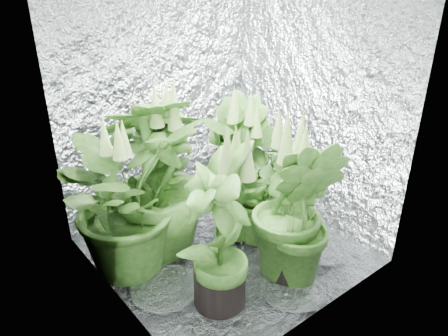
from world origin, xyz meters
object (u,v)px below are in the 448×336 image
object	(u,v)px
plant_b	(167,171)
plant_g	(296,213)
plant_d	(158,179)
plant_f	(219,231)
plant_e	(266,179)
circulation_fan	(233,174)
plant_a	(127,199)
plant_c	(235,170)

from	to	relation	value
plant_b	plant_g	bearing A→B (deg)	-72.24
plant_d	plant_f	size ratio (longest dim) A/B	1.09
plant_e	plant_g	bearing A→B (deg)	-111.80
plant_g	circulation_fan	size ratio (longest dim) A/B	2.70
plant_a	plant_e	xyz separation A→B (m)	(0.91, -0.28, -0.04)
plant_d	plant_g	size ratio (longest dim) A/B	1.12
plant_a	plant_c	world-z (taller)	plant_c
plant_d	plant_b	bearing A→B (deg)	46.41
plant_b	plant_g	xyz separation A→B (m)	(0.31, -0.96, -0.00)
plant_a	plant_g	bearing A→B (deg)	-44.64
plant_c	plant_g	world-z (taller)	plant_c
plant_a	plant_f	size ratio (longest dim) A/B	0.98
plant_c	plant_d	xyz separation A→B (m)	(-0.54, 0.13, 0.05)
plant_g	plant_c	bearing A→B (deg)	84.92
plant_f	circulation_fan	xyz separation A→B (m)	(0.93, 1.00, -0.33)
plant_a	circulation_fan	bearing A→B (deg)	18.18
plant_b	circulation_fan	size ratio (longest dim) A/B	2.68
plant_b	plant_c	xyz separation A→B (m)	(0.36, -0.32, 0.02)
circulation_fan	plant_e	bearing A→B (deg)	-115.17
plant_b	circulation_fan	world-z (taller)	plant_b
plant_c	plant_d	distance (m)	0.56
plant_f	plant_g	size ratio (longest dim) A/B	1.03
plant_b	plant_f	xyz separation A→B (m)	(-0.19, -0.85, 0.02)
circulation_fan	plant_b	bearing A→B (deg)	-172.18
plant_c	plant_g	size ratio (longest dim) A/B	1.01
plant_a	plant_b	distance (m)	0.49
plant_b	plant_g	distance (m)	1.00
plant_f	plant_g	xyz separation A→B (m)	(0.49, -0.11, -0.02)
plant_d	circulation_fan	distance (m)	1.06
plant_d	plant_g	distance (m)	0.91
plant_e	plant_g	size ratio (longest dim) A/B	0.93
plant_a	plant_d	bearing A→B (deg)	9.24
plant_b	plant_e	world-z (taller)	plant_b
plant_a	plant_g	xyz separation A→B (m)	(0.73, -0.73, -0.03)
plant_b	plant_c	size ratio (longest dim) A/B	0.98
plant_a	plant_b	size ratio (longest dim) A/B	1.02
plant_f	plant_b	bearing A→B (deg)	77.49
plant_c	circulation_fan	bearing A→B (deg)	51.20
plant_c	circulation_fan	distance (m)	0.69
plant_g	plant_e	bearing A→B (deg)	68.20
plant_c	plant_e	size ratio (longest dim) A/B	1.09
plant_c	plant_e	bearing A→B (deg)	-58.46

